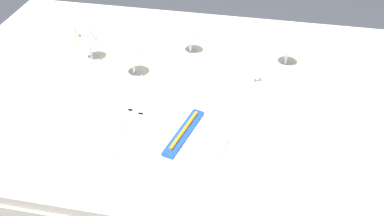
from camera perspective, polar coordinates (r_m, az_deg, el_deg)
The scene contains 15 objects.
dining_table at distance 1.44m, azimuth 0.65°, elevation 0.21°, with size 1.80×1.11×0.74m.
dinner_plate at distance 1.19m, azimuth -1.10°, elevation -3.99°, with size 0.25×0.25×0.02m, color white.
toothbrush_package at distance 1.18m, azimuth -1.11°, elevation -3.40°, with size 0.09×0.21×0.02m.
fork_outer at distance 1.25m, azimuth -7.88°, elevation -2.52°, with size 0.02×0.21×0.00m.
fork_inner at distance 1.26m, azimuth -9.50°, elevation -2.28°, with size 0.02×0.23×0.00m.
spoon_soup at distance 1.21m, azimuth 6.70°, elevation -3.97°, with size 0.03×0.22×0.01m.
spoon_dessert at distance 1.21m, azimuth 7.92°, elevation -4.24°, with size 0.03×0.22×0.01m.
saucer_left at distance 1.42m, azimuth 6.92°, elevation 3.66°, with size 0.14×0.14×0.01m, color white.
coffee_cup_left at distance 1.40m, azimuth 7.10°, elevation 4.88°, with size 0.11×0.09×0.06m.
saucer_right at distance 1.70m, azimuth -16.56°, elevation 8.65°, with size 0.14×0.14×0.01m, color white.
coffee_cup_right at distance 1.68m, azimuth -16.75°, elevation 9.81°, with size 0.10×0.08×0.07m.
wine_glass_centre at distance 1.41m, azimuth -8.32°, elevation 7.83°, with size 0.08×0.08×0.14m.
wine_glass_left at distance 1.53m, azimuth -0.20°, elevation 10.89°, with size 0.07×0.07×0.15m.
wine_glass_right at distance 1.53m, azimuth -14.33°, elevation 9.77°, with size 0.07×0.07×0.15m.
wine_glass_far at distance 1.49m, azimuth 13.36°, elevation 9.00°, with size 0.07×0.07×0.14m.
Camera 1 is at (0.20, -1.10, 1.57)m, focal length 38.37 mm.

